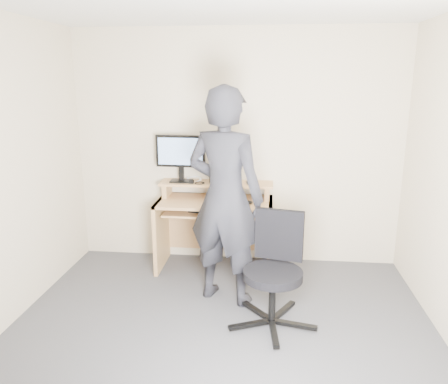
% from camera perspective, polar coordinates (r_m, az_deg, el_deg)
% --- Properties ---
extents(ground, '(3.50, 3.50, 0.00)m').
position_cam_1_polar(ground, '(3.52, -0.85, -19.67)').
color(ground, '#4D4D51').
rests_on(ground, ground).
extents(back_wall, '(3.50, 0.02, 2.50)m').
position_cam_1_polar(back_wall, '(4.71, 1.64, 5.67)').
color(back_wall, beige).
rests_on(back_wall, ground).
extents(desk, '(1.20, 0.60, 0.91)m').
position_cam_1_polar(desk, '(4.68, -1.08, -3.25)').
color(desk, '#DDAF6B').
rests_on(desk, ground).
extents(monitor, '(0.53, 0.15, 0.50)m').
position_cam_1_polar(monitor, '(4.63, -5.69, 4.94)').
color(monitor, black).
rests_on(monitor, desk).
extents(external_drive, '(0.07, 0.13, 0.20)m').
position_cam_1_polar(external_drive, '(4.64, -1.38, 2.53)').
color(external_drive, black).
rests_on(external_drive, desk).
extents(travel_mug, '(0.11, 0.11, 0.20)m').
position_cam_1_polar(travel_mug, '(4.61, 1.36, 2.45)').
color(travel_mug, '#B4B5B9').
rests_on(travel_mug, desk).
extents(smartphone, '(0.10, 0.14, 0.01)m').
position_cam_1_polar(smartphone, '(4.60, 3.41, 1.18)').
color(smartphone, black).
rests_on(smartphone, desk).
extents(charger, '(0.05, 0.05, 0.03)m').
position_cam_1_polar(charger, '(4.60, -4.28, 1.33)').
color(charger, black).
rests_on(charger, desk).
extents(headphones, '(0.18, 0.18, 0.06)m').
position_cam_1_polar(headphones, '(4.76, -3.91, 1.66)').
color(headphones, silver).
rests_on(headphones, desk).
extents(keyboard, '(0.49, 0.28, 0.03)m').
position_cam_1_polar(keyboard, '(4.48, -1.60, -2.46)').
color(keyboard, black).
rests_on(keyboard, desk).
extents(mouse, '(0.10, 0.07, 0.04)m').
position_cam_1_polar(mouse, '(4.41, 3.13, -1.37)').
color(mouse, black).
rests_on(mouse, desk).
extents(office_chair, '(0.72, 0.71, 0.91)m').
position_cam_1_polar(office_chair, '(3.64, 6.68, -9.55)').
color(office_chair, black).
rests_on(office_chair, ground).
extents(person, '(0.82, 0.67, 1.94)m').
position_cam_1_polar(person, '(3.83, 0.14, -0.73)').
color(person, black).
rests_on(person, ground).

